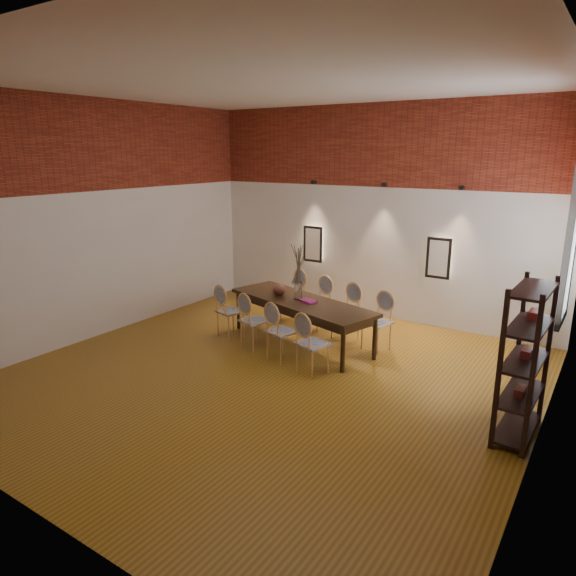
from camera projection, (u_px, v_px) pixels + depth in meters
The scene contains 31 objects.
floor at pixel (268, 377), 7.40m from camera, with size 7.00×7.00×0.02m, color #93651B.
ceiling at pixel (265, 79), 6.36m from camera, with size 7.00×7.00×0.02m, color silver.
wall_back at pixel (376, 213), 9.74m from camera, with size 7.00×0.10×4.00m, color silver.
wall_front at pixel (2, 302), 4.02m from camera, with size 7.00×0.10×4.00m, color silver.
wall_left at pixel (98, 220), 8.77m from camera, with size 0.10×7.00×4.00m, color silver.
wall_right at pixel (563, 273), 4.99m from camera, with size 0.10×7.00×4.00m, color silver.
brick_band_back at pixel (377, 145), 9.37m from camera, with size 7.00×0.02×1.50m, color maroon.
brick_band_left at pixel (94, 145), 8.41m from camera, with size 0.02×7.00×1.50m, color maroon.
brick_band_right at pixel (573, 139), 4.71m from camera, with size 0.02×7.00×1.50m, color maroon.
niche_left at pixel (314, 244), 10.54m from camera, with size 0.36×0.06×0.66m, color #FFEAC6.
niche_right at pixel (439, 258), 9.15m from camera, with size 0.36×0.06×0.66m, color #FFEAC6.
spot_fixture_left at pixel (314, 182), 10.19m from camera, with size 0.08×0.08×0.10m, color black.
spot_fixture_mid at pixel (384, 185), 9.39m from camera, with size 0.08×0.08×0.10m, color black.
spot_fixture_right at pixel (462, 188), 8.65m from camera, with size 0.08×0.08×0.10m, color black.
window_glass at pixel (575, 231), 6.61m from camera, with size 0.02×0.78×2.38m, color silver.
window_frame at pixel (573, 231), 6.63m from camera, with size 0.08×0.90×2.50m, color black.
window_mullion at pixel (573, 231), 6.63m from camera, with size 0.06×0.06×2.40m, color black.
dining_table at pixel (301, 322), 8.61m from camera, with size 2.73×0.88×0.75m, color black.
chair_near_a at pixel (230, 311), 8.87m from camera, with size 0.44×0.44×0.94m, color tan, non-canonical shape.
chair_near_b at pixel (255, 320), 8.37m from camera, with size 0.44×0.44×0.94m, color tan, non-canonical shape.
chair_near_c at pixel (282, 331), 7.88m from camera, with size 0.44×0.44×0.94m, color tan, non-canonical shape.
chair_near_d at pixel (313, 343), 7.38m from camera, with size 0.44×0.44×0.94m, color tan, non-canonical shape.
chair_far_a at pixel (293, 296), 9.79m from camera, with size 0.44×0.44×0.94m, color tan, non-canonical shape.
chair_far_b at pixel (318, 304), 9.29m from camera, with size 0.44×0.44×0.94m, color tan, non-canonical shape.
chair_far_c at pixel (345, 312), 8.79m from camera, with size 0.44×0.44×0.94m, color tan, non-canonical shape.
chair_far_d at pixel (377, 322), 8.30m from camera, with size 0.44×0.44×0.94m, color tan, non-canonical shape.
vase at pixel (298, 291), 8.53m from camera, with size 0.14×0.14×0.30m, color silver.
dried_branches at pixel (298, 264), 8.41m from camera, with size 0.50×0.50×0.70m, color #453E2C, non-canonical shape.
bowl at pixel (279, 290), 8.82m from camera, with size 0.24×0.24×0.18m, color brown.
book at pixel (308, 301), 8.43m from camera, with size 0.26×0.18×0.03m, color #881A61.
shelving_rack at pixel (525, 361), 5.67m from camera, with size 0.38×1.00×1.80m, color black, non-canonical shape.
Camera 1 is at (3.99, -5.53, 3.14)m, focal length 32.00 mm.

